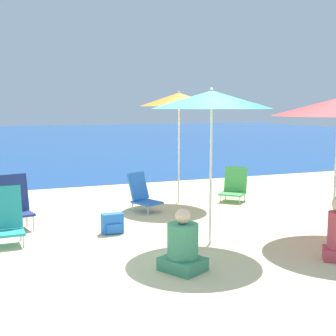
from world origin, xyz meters
TOP-DOWN VIEW (x-y plane):
  - ground_plane at (0.00, 0.00)m, footprint 60.00×60.00m
  - sea_water at (0.00, 25.58)m, footprint 60.00×40.00m
  - beach_umbrella_teal at (0.72, 0.05)m, footprint 1.71×1.71m
  - beach_umbrella_orange at (1.48, 2.98)m, footprint 1.62×1.62m
  - beach_chair_navy at (-1.86, 1.98)m, footprint 0.59×0.58m
  - beach_chair_green at (2.63, 2.69)m, footprint 0.74×0.74m
  - beach_chair_teal at (-2.01, 1.13)m, footprint 0.44×0.53m
  - beach_chair_blue at (0.49, 2.42)m, footprint 0.61×0.71m
  - person_seated_near at (-0.10, -0.86)m, footprint 0.60×0.63m
  - backpack_blue at (-0.46, 1.09)m, footprint 0.33×0.19m

SIDE VIEW (x-z plane):
  - ground_plane at x=0.00m, z-range 0.00..0.00m
  - sea_water at x=0.00m, z-range 0.00..0.01m
  - backpack_blue at x=-0.46m, z-range 0.00..0.32m
  - person_seated_near at x=-0.10m, z-range -0.09..0.68m
  - beach_chair_green at x=2.63m, z-range -0.05..0.66m
  - beach_chair_blue at x=0.49m, z-range -0.04..0.69m
  - beach_chair_teal at x=-2.01m, z-range -0.03..0.80m
  - beach_chair_navy at x=-1.86m, z-range 0.00..0.88m
  - beach_umbrella_teal at x=0.72m, z-range 0.95..3.20m
  - beach_umbrella_orange at x=1.48m, z-range 0.97..3.28m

